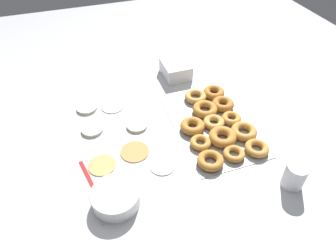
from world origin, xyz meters
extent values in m
plane|color=#B2B5BA|center=(0.00, 0.00, 0.00)|extent=(3.00, 3.00, 0.00)
cylinder|color=silver|center=(-0.18, 0.01, 0.00)|extent=(0.10, 0.10, 0.01)
cylinder|color=beige|center=(0.06, 0.04, 0.01)|extent=(0.09, 0.09, 0.01)
cylinder|color=tan|center=(-0.11, 0.23, 0.00)|extent=(0.11, 0.11, 0.01)
cylinder|color=#B27F42|center=(-0.08, 0.09, 0.00)|extent=(0.11, 0.11, 0.01)
cylinder|color=beige|center=(0.10, 0.23, 0.01)|extent=(0.09, 0.09, 0.01)
cylinder|color=beige|center=(0.23, 0.12, 0.00)|extent=(0.11, 0.11, 0.01)
cylinder|color=beige|center=(0.25, 0.23, 0.01)|extent=(0.09, 0.09, 0.01)
cube|color=#93969B|center=(-0.04, -0.27, 0.00)|extent=(0.50, 0.32, 0.01)
torus|color=#C68438|center=(-0.24, -0.37, 0.02)|extent=(0.10, 0.10, 0.03)
torus|color=#C68438|center=(-0.14, -0.37, 0.02)|extent=(0.11, 0.11, 0.03)
torus|color=#C68438|center=(-0.04, -0.36, 0.02)|extent=(0.08, 0.08, 0.03)
torus|color=#AD6B28|center=(0.06, -0.37, 0.02)|extent=(0.10, 0.10, 0.03)
torus|color=#AD6B28|center=(0.15, -0.37, 0.02)|extent=(0.10, 0.10, 0.03)
torus|color=#C68438|center=(-0.23, -0.27, 0.02)|extent=(0.09, 0.09, 0.02)
torus|color=#B7752D|center=(-0.14, -0.27, 0.02)|extent=(0.11, 0.11, 0.04)
torus|color=#D19347|center=(-0.04, -0.27, 0.02)|extent=(0.09, 0.09, 0.03)
torus|color=#B7752D|center=(0.05, -0.27, 0.02)|extent=(0.11, 0.11, 0.03)
torus|color=#D19347|center=(0.15, -0.27, 0.02)|extent=(0.10, 0.10, 0.03)
torus|color=#B7752D|center=(-0.24, -0.17, 0.02)|extent=(0.10, 0.10, 0.03)
torus|color=#C68438|center=(-0.13, -0.17, 0.02)|extent=(0.09, 0.09, 0.03)
torus|color=#B7752D|center=(-0.04, -0.18, 0.02)|extent=(0.10, 0.10, 0.03)
cylinder|color=white|center=(-0.29, 0.21, 0.03)|extent=(0.16, 0.16, 0.06)
cube|color=white|center=(0.38, -0.25, 0.01)|extent=(0.16, 0.13, 0.03)
cube|color=white|center=(0.38, -0.25, 0.04)|extent=(0.16, 0.13, 0.03)
cube|color=white|center=(0.38, -0.25, 0.06)|extent=(0.16, 0.13, 0.03)
cylinder|color=white|center=(-0.42, -0.40, 0.05)|extent=(0.07, 0.07, 0.10)
cube|color=maroon|center=(-0.14, 0.28, 0.00)|extent=(0.16, 0.05, 0.01)
cube|color=#A8A8AD|center=(-0.29, 0.25, 0.00)|extent=(0.14, 0.09, 0.01)
camera|label=1|loc=(-0.88, 0.23, 0.89)|focal=32.00mm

